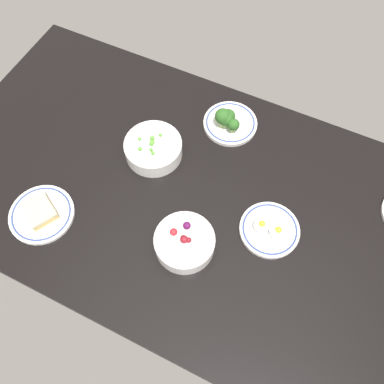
% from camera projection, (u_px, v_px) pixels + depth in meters
% --- Properties ---
extents(dining_table, '(1.59, 0.87, 0.04)m').
position_uv_depth(dining_table, '(192.00, 198.00, 1.22)').
color(dining_table, black).
rests_on(dining_table, ground).
extents(plate_eggs, '(0.17, 0.17, 0.05)m').
position_uv_depth(plate_eggs, '(270.00, 229.00, 1.13)').
color(plate_eggs, white).
rests_on(plate_eggs, dining_table).
extents(bowl_peas, '(0.18, 0.18, 0.07)m').
position_uv_depth(bowl_peas, '(153.00, 148.00, 1.24)').
color(bowl_peas, white).
rests_on(bowl_peas, dining_table).
extents(plate_broccoli, '(0.17, 0.17, 0.09)m').
position_uv_depth(plate_broccoli, '(229.00, 121.00, 1.29)').
color(plate_broccoli, white).
rests_on(plate_broccoli, dining_table).
extents(plate_sandwich, '(0.19, 0.19, 0.04)m').
position_uv_depth(plate_sandwich, '(41.00, 213.00, 1.16)').
color(plate_sandwich, white).
rests_on(plate_sandwich, dining_table).
extents(bowl_berries, '(0.17, 0.17, 0.07)m').
position_uv_depth(bowl_berries, '(185.00, 242.00, 1.10)').
color(bowl_berries, white).
rests_on(bowl_berries, dining_table).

